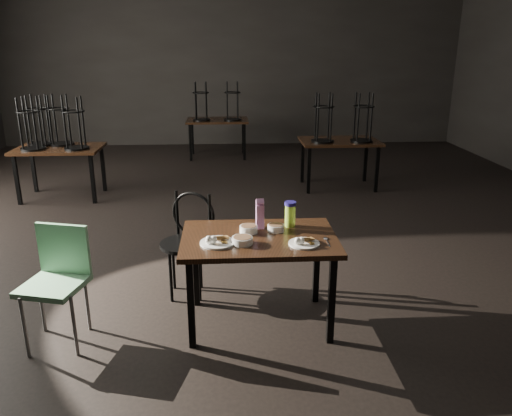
{
  "coord_description": "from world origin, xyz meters",
  "views": [
    {
      "loc": [
        -0.13,
        -5.24,
        2.17
      ],
      "look_at": [
        0.11,
        -1.26,
        0.85
      ],
      "focal_mm": 35.0,
      "sensor_mm": 36.0,
      "label": 1
    }
  ],
  "objects": [
    {
      "name": "school_chair",
      "position": [
        -1.4,
        -1.8,
        0.54
      ],
      "size": [
        0.51,
        0.51,
        0.89
      ],
      "rotation": [
        0.0,
        0.0,
        -0.26
      ],
      "color": "#6DAA7D",
      "rests_on": "ground"
    },
    {
      "name": "bg_table_right",
      "position": [
        1.62,
        2.27,
        0.75
      ],
      "size": [
        1.2,
        0.8,
        1.48
      ],
      "color": "black",
      "rests_on": "ground"
    },
    {
      "name": "plate_left",
      "position": [
        -0.21,
        -1.79,
        0.77
      ],
      "size": [
        0.26,
        0.26,
        0.08
      ],
      "color": "white",
      "rests_on": "main_table"
    },
    {
      "name": "bg_table_far",
      "position": [
        -0.3,
        4.61,
        0.75
      ],
      "size": [
        1.2,
        0.8,
        1.48
      ],
      "color": "black",
      "rests_on": "ground"
    },
    {
      "name": "spoon",
      "position": [
        0.62,
        -1.76,
        0.75
      ],
      "size": [
        0.04,
        0.19,
        0.01
      ],
      "color": "silver",
      "rests_on": "main_table"
    },
    {
      "name": "main_table",
      "position": [
        0.11,
        -1.66,
        0.67
      ],
      "size": [
        1.2,
        0.8,
        0.75
      ],
      "color": "black",
      "rests_on": "ground"
    },
    {
      "name": "bowl_big",
      "position": [
        -0.02,
        -1.8,
        0.78
      ],
      "size": [
        0.16,
        0.16,
        0.05
      ],
      "color": "white",
      "rests_on": "main_table"
    },
    {
      "name": "juice_carton",
      "position": [
        0.13,
        -1.47,
        0.86
      ],
      "size": [
        0.07,
        0.07,
        0.25
      ],
      "color": "#8E1977",
      "rests_on": "main_table"
    },
    {
      "name": "plate_right",
      "position": [
        0.43,
        -1.84,
        0.77
      ],
      "size": [
        0.23,
        0.23,
        0.08
      ],
      "color": "white",
      "rests_on": "main_table"
    },
    {
      "name": "bowl_near",
      "position": [
        0.04,
        -1.57,
        0.78
      ],
      "size": [
        0.14,
        0.14,
        0.06
      ],
      "color": "white",
      "rests_on": "main_table"
    },
    {
      "name": "bowl_far",
      "position": [
        0.25,
        -1.55,
        0.78
      ],
      "size": [
        0.13,
        0.13,
        0.05
      ],
      "color": "white",
      "rests_on": "main_table"
    },
    {
      "name": "water_bottle",
      "position": [
        0.38,
        -1.45,
        0.86
      ],
      "size": [
        0.11,
        0.11,
        0.21
      ],
      "color": "#BCEE46",
      "rests_on": "main_table"
    },
    {
      "name": "bentwood_chair",
      "position": [
        -0.48,
        -1.08,
        0.55
      ],
      "size": [
        0.49,
        0.48,
        0.92
      ],
      "rotation": [
        0.0,
        0.0,
        -0.41
      ],
      "color": "black",
      "rests_on": "ground"
    },
    {
      "name": "bg_table_left",
      "position": [
        -2.57,
        2.0,
        0.8
      ],
      "size": [
        1.2,
        0.8,
        1.48
      ],
      "color": "black",
      "rests_on": "ground"
    },
    {
      "name": "room",
      "position": [
        -0.06,
        0.01,
        2.33
      ],
      "size": [
        12.0,
        12.04,
        3.22
      ],
      "color": "black",
      "rests_on": "ground"
    }
  ]
}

